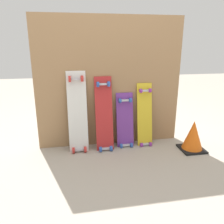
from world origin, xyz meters
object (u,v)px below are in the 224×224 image
skateboard_red (104,117)px  skateboard_purple (125,123)px  skateboard_white (78,115)px  skateboard_yellow (145,117)px  traffic_cone (193,136)px

skateboard_red → skateboard_purple: 0.28m
skateboard_white → skateboard_yellow: (0.82, 0.01, -0.09)m
skateboard_red → skateboard_purple: size_ratio=1.28×
skateboard_red → skateboard_yellow: (0.51, 0.02, -0.05)m
skateboard_white → traffic_cone: bearing=-11.5°
skateboard_yellow → skateboard_purple: bearing=179.1°
traffic_cone → skateboard_purple: bearing=159.1°
skateboard_purple → skateboard_yellow: 0.25m
skateboard_red → skateboard_yellow: size_ratio=1.10×
skateboard_yellow → traffic_cone: bearing=-29.3°
skateboard_white → traffic_cone: size_ratio=2.71×
skateboard_red → traffic_cone: (1.02, -0.26, -0.22)m
skateboard_red → traffic_cone: skateboard_red is taller
skateboard_white → skateboard_yellow: size_ratio=1.18×
skateboard_purple → skateboard_red: bearing=-173.7°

